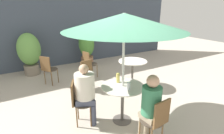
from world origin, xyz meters
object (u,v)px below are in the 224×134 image
at_px(bistro_chair_2, 89,62).
at_px(seated_person_0, 86,90).
at_px(beer_glass_1, 118,78).
at_px(seated_person_1, 150,103).
at_px(bistro_chair_1, 156,118).
at_px(bistro_chair_3, 48,68).
at_px(cafe_table_near, 123,93).
at_px(cafe_table_far, 133,66).
at_px(bistro_chair_0, 78,99).
at_px(umbrella, 124,22).
at_px(beer_glass_0, 129,86).
at_px(bistro_chair_4, 85,72).
at_px(potted_plant_1, 87,47).
at_px(potted_plant_0, 29,52).

distance_m(bistro_chair_2, seated_person_0, 2.28).
xyz_separation_m(bistro_chair_2, beer_glass_1, (-0.29, -2.17, 0.33)).
xyz_separation_m(seated_person_0, seated_person_1, (0.69, -0.96, 0.01)).
distance_m(bistro_chair_1, bistro_chair_3, 3.42).
bearing_deg(cafe_table_near, beer_glass_1, 87.22).
xyz_separation_m(cafe_table_far, bistro_chair_0, (-1.86, -0.85, -0.08)).
bearing_deg(seated_person_0, umbrella, -90.00).
relative_size(seated_person_1, beer_glass_0, 8.33).
xyz_separation_m(bistro_chair_4, beer_glass_1, (0.14, -1.42, 0.33)).
relative_size(bistro_chair_0, seated_person_0, 0.72).
xyz_separation_m(bistro_chair_0, bistro_chair_3, (-0.14, 2.12, 0.00)).
bearing_deg(cafe_table_near, beer_glass_0, -89.71).
distance_m(cafe_table_far, potted_plant_1, 2.39).
bearing_deg(beer_glass_1, beer_glass_0, -91.24).
bearing_deg(cafe_table_near, potted_plant_1, 78.53).
height_order(potted_plant_0, umbrella, umbrella).
height_order(bistro_chair_1, beer_glass_0, beer_glass_0).
xyz_separation_m(seated_person_1, beer_glass_1, (-0.06, 0.87, 0.13)).
relative_size(cafe_table_near, potted_plant_1, 0.59).
bearing_deg(beer_glass_1, umbrella, -92.78).
xyz_separation_m(cafe_table_near, potted_plant_0, (-1.22, 3.61, 0.17)).
height_order(cafe_table_far, potted_plant_0, potted_plant_0).
bearing_deg(beer_glass_1, bistro_chair_2, 82.49).
distance_m(seated_person_0, umbrella, 1.38).
distance_m(cafe_table_near, seated_person_1, 0.69).
relative_size(cafe_table_near, bistro_chair_3, 0.93).
distance_m(bistro_chair_3, potted_plant_1, 1.96).
distance_m(bistro_chair_0, bistro_chair_4, 1.42).
relative_size(bistro_chair_2, bistro_chair_3, 1.00).
relative_size(cafe_table_far, umbrella, 0.38).
bearing_deg(bistro_chair_0, bistro_chair_4, -2.06).
height_order(bistro_chair_0, umbrella, umbrella).
xyz_separation_m(bistro_chair_3, potted_plant_1, (1.61, 1.09, 0.21)).
relative_size(bistro_chair_3, seated_person_0, 0.72).
relative_size(bistro_chair_2, bistro_chair_4, 1.00).
height_order(bistro_chair_1, bistro_chair_2, same).
relative_size(seated_person_1, beer_glass_1, 6.53).
xyz_separation_m(seated_person_1, potted_plant_1, (0.65, 4.23, 0.02)).
bearing_deg(umbrella, cafe_table_near, -90.00).
bearing_deg(potted_plant_0, potted_plant_1, -1.91).
xyz_separation_m(bistro_chair_3, potted_plant_0, (-0.33, 1.15, 0.25)).
relative_size(bistro_chair_3, beer_glass_1, 4.70).
relative_size(cafe_table_near, cafe_table_far, 1.03).
bearing_deg(bistro_chair_0, beer_glass_0, -100.65).
relative_size(bistro_chair_4, seated_person_1, 0.72).
bearing_deg(potted_plant_1, bistro_chair_1, -98.25).
bearing_deg(cafe_table_near, bistro_chair_2, 82.86).
height_order(bistro_chair_1, seated_person_1, seated_person_1).
bearing_deg(bistro_chair_2, cafe_table_far, -157.32).
distance_m(bistro_chair_1, umbrella, 1.61).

